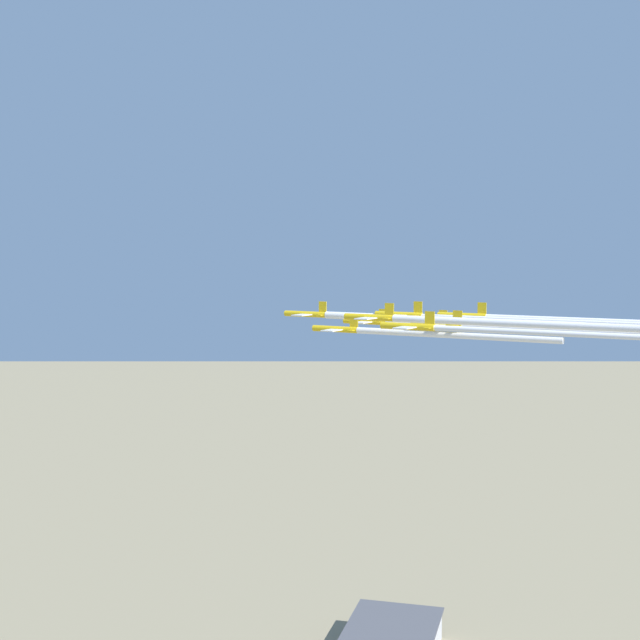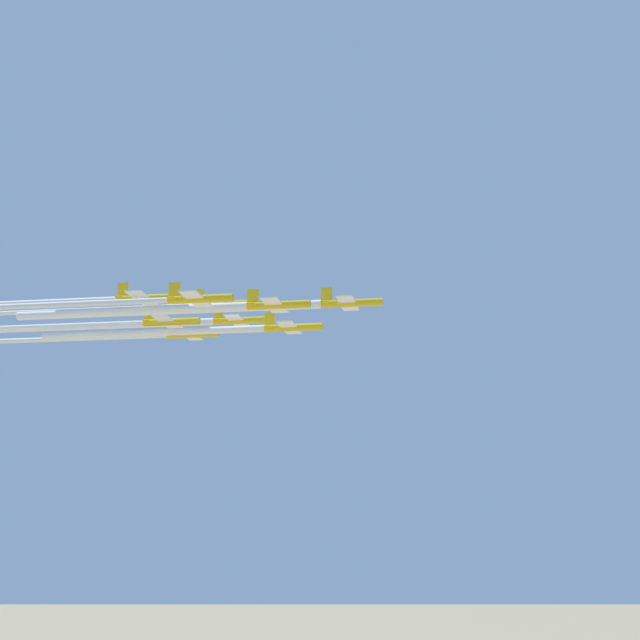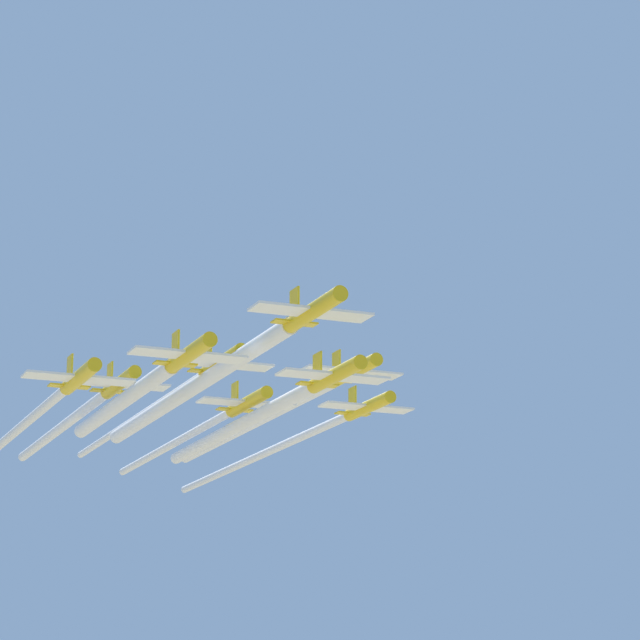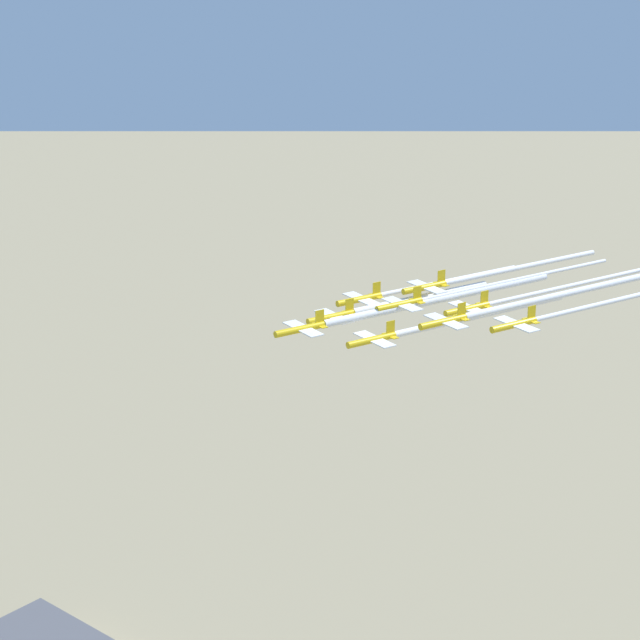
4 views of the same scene
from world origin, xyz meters
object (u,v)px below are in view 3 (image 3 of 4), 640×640
Objects in this scene: jet_4 at (221,363)px; jet_7 at (247,402)px; jet_1 at (334,375)px; jet_3 at (352,371)px; jet_6 at (368,407)px; jet_8 at (120,383)px; jet_2 at (189,354)px; jet_5 at (79,377)px; jet_0 at (312,311)px.

jet_7 is (-8.67, -8.33, -1.01)m from jet_4.
jet_4 is at bearing -59.53° from jet_1.
jet_6 is (-8.67, -8.33, -0.75)m from jet_3.
jet_6 is 1.00× the size of jet_8.
jet_7 is (3.07, -11.62, -1.30)m from jet_3.
jet_2 is 1.00× the size of jet_8.
jet_6 is at bearing -139.64° from jet_2.
jet_2 is 12.20m from jet_4.
jet_7 is at bearing 0.00° from jet_6.
jet_4 is 12.41m from jet_5.
jet_2 reaches higher than jet_1.
jet_5 is at bearing 0.00° from jet_4.
jet_6 is at bearing -161.22° from jet_5.
jet_2 is 12.02m from jet_5.
jet_0 is 1.00× the size of jet_7.
jet_7 is (-5.60, -19.95, 1.72)m from jet_1.
jet_3 reaches higher than jet_5.
jet_0 is 24.11m from jet_5.
jet_3 reaches higher than jet_1.
jet_8 is (-2.53, -31.58, 0.41)m from jet_0.
jet_4 is at bearing -90.00° from jet_0.
jet_8 is (-5.60, -19.95, 1.89)m from jet_2.
jet_5 reaches higher than jet_1.
jet_1 is 20.80m from jet_7.
jet_2 is at bearing -0.00° from jet_1.
jet_5 is 1.00× the size of jet_7.
jet_0 is at bearing 120.47° from jet_2.
jet_5 is 1.00× the size of jet_6.
jet_1 is at bearing 180.00° from jet_2.
jet_6 is at bearing -120.47° from jet_3.
jet_2 is 32.04m from jet_6.
jet_4 is at bearing 29.54° from jet_6.
jet_0 is 24.06m from jet_3.
jet_5 is (6.14, -23.25, -1.72)m from jet_0.
jet_2 is (11.74, -3.30, 0.65)m from jet_1.
jet_2 is at bearing 120.47° from jet_5.
jet_8 reaches higher than jet_7.
jet_7 reaches higher than jet_2.
jet_5 is at bearing 18.78° from jet_6.
jet_6 is at bearing -120.47° from jet_0.
jet_1 is 1.00× the size of jet_2.
jet_7 is (-20.41, -5.03, 1.30)m from jet_5.
jet_3 is 12.19m from jet_4.
jet_0 is at bearing 78.91° from jet_7.
jet_5 is at bearing 59.53° from jet_8.
jet_7 is at bearing -101.09° from jet_0.
jet_3 reaches higher than jet_4.
jet_0 is at bearing 59.53° from jet_3.
jet_3 is 1.00× the size of jet_5.
jet_8 is (-8.67, -8.33, 2.12)m from jet_5.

